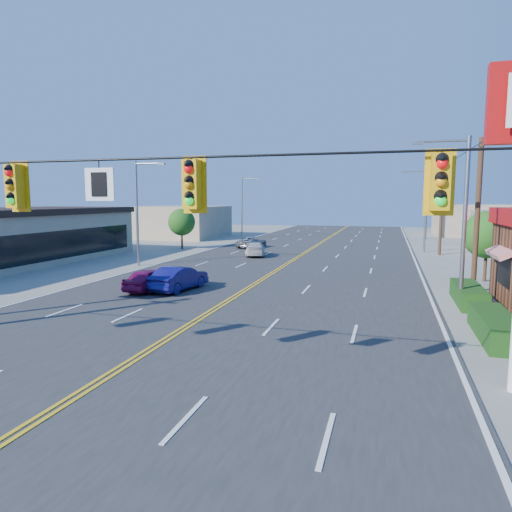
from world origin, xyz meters
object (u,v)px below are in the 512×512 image
(signal_span, at_px, (53,209))
(car_blue, at_px, (179,279))
(car_magenta, at_px, (150,280))
(car_white, at_px, (255,250))
(car_silver, at_px, (252,243))

(signal_span, xyz_separation_m, car_blue, (-3.45, 13.81, -4.21))
(car_magenta, xyz_separation_m, car_white, (1.21, 16.82, -0.02))
(signal_span, relative_size, car_silver, 5.75)
(car_blue, distance_m, car_silver, 23.07)
(car_magenta, distance_m, car_silver, 23.48)
(car_blue, bearing_deg, car_magenta, 26.96)
(car_white, bearing_deg, car_blue, 76.04)
(car_magenta, xyz_separation_m, car_silver, (-1.10, 23.46, -0.05))
(signal_span, relative_size, car_white, 5.74)
(car_magenta, distance_m, car_blue, 1.64)
(signal_span, distance_m, car_white, 30.63)
(car_magenta, height_order, car_blue, car_blue)
(car_white, height_order, car_silver, car_white)
(car_blue, height_order, car_silver, car_blue)
(car_blue, xyz_separation_m, car_white, (-0.34, 16.28, -0.06))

